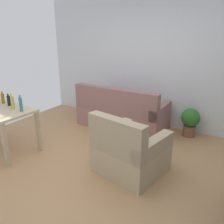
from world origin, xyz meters
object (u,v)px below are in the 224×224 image
Objects in this scene: bottle_squat at (12,102)px; bottle_tall at (21,104)px; couch at (121,114)px; desk at (0,115)px; potted_plant at (190,120)px; bottle_amber at (3,98)px; bottle_dark at (9,101)px; armchair at (129,152)px.

bottle_tall is (0.21, -0.00, -0.00)m from bottle_squat.
couch is 1.52× the size of desk.
bottle_squat reaches higher than desk.
couch is at bearing 60.58° from bottle_squat.
couch is 1.42m from potted_plant.
bottle_amber is 0.79× the size of bottle_tall.
desk reaches higher than potted_plant.
bottle_amber is (-1.47, -1.72, 0.55)m from couch.
desk is at bearing 56.92° from couch.
desk is 4.38× the size of bottle_squat.
bottle_dark is (0.21, -0.03, -0.00)m from bottle_amber.
couch is 8.64× the size of bottle_amber.
couch reaches higher than potted_plant.
bottle_squat is at bearing 178.94° from bottle_tall.
bottle_tall reaches higher than couch.
couch is at bearing 59.16° from desk.
potted_plant is at bearing 41.66° from bottle_squat.
armchair is 2.48m from bottle_amber.
armchair is at bearing 8.33° from bottle_dark.
desk is at bearing -48.66° from bottle_amber.
potted_plant is 3.28m from bottle_squat.
bottle_tall is at bearing -11.77° from bottle_dark.
desk is 2.28m from armchair.
bottle_dark is 0.77× the size of bottle_squat.
desk is 1.19× the size of armchair.
bottle_squat is at bearing -21.37° from bottle_dark.
bottle_dark is 0.44m from bottle_tall.
bottle_amber reaches higher than couch.
couch is 2.35m from desk.
bottle_tall reaches higher than desk.
bottle_tall is at bearing 23.04° from armchair.
couch is 8.65× the size of bottle_dark.
bottle_amber is 0.77× the size of bottle_squat.
desk is 0.28m from bottle_dark.
potted_plant is 2.04× the size of bottle_squat.
bottle_tall reaches higher than armchair.
bottle_dark is (0.01, 0.20, 0.20)m from desk.
desk is at bearing -166.59° from bottle_tall.
bottle_amber is at bearing 170.90° from bottle_dark.
armchair is at bearing -104.53° from potted_plant.
bottle_amber is 1.00× the size of bottle_dark.
bottle_tall is (-0.82, -1.84, 0.57)m from couch.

